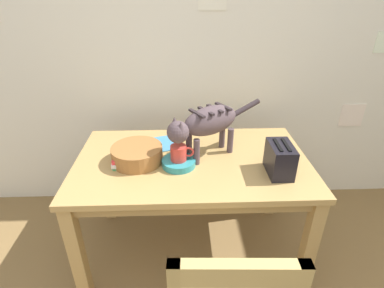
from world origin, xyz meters
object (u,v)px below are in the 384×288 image
at_px(saucer_bowl, 179,163).
at_px(toaster, 280,159).
at_px(cat, 206,123).
at_px(coffee_mug, 179,153).
at_px(book_stack, 129,160).
at_px(dining_table, 192,171).
at_px(wicker_basket, 137,154).
at_px(magazine, 158,144).

bearing_deg(saucer_bowl, toaster, -9.57).
distance_m(cat, saucer_bowl, 0.27).
relative_size(cat, saucer_bowl, 2.99).
bearing_deg(coffee_mug, book_stack, 174.56).
relative_size(dining_table, wicker_basket, 4.65).
relative_size(dining_table, saucer_bowl, 7.14).
height_order(saucer_bowl, magazine, saucer_bowl).
bearing_deg(toaster, wicker_basket, 169.27).
bearing_deg(magazine, saucer_bowl, -78.25).
relative_size(dining_table, cat, 2.39).
height_order(magazine, book_stack, book_stack).
bearing_deg(saucer_bowl, book_stack, 174.49).
bearing_deg(magazine, wicker_basket, -134.63).
relative_size(coffee_mug, magazine, 0.54).
relative_size(coffee_mug, book_stack, 0.74).
height_order(coffee_mug, wicker_basket, coffee_mug).
bearing_deg(toaster, cat, 153.74).
bearing_deg(wicker_basket, magazine, 61.89).
distance_m(dining_table, book_stack, 0.38).
relative_size(cat, wicker_basket, 1.95).
relative_size(book_stack, toaster, 0.90).
distance_m(dining_table, magazine, 0.29).
bearing_deg(wicker_basket, toaster, -10.73).
height_order(coffee_mug, book_stack, coffee_mug).
relative_size(cat, magazine, 2.31).
distance_m(magazine, book_stack, 0.27).
height_order(magazine, wicker_basket, wicker_basket).
bearing_deg(book_stack, saucer_bowl, -5.51).
relative_size(saucer_bowl, magazine, 0.77).
distance_m(magazine, wicker_basket, 0.23).
relative_size(coffee_mug, wicker_basket, 0.45).
height_order(cat, book_stack, cat).
height_order(dining_table, cat, cat).
height_order(saucer_bowl, wicker_basket, wicker_basket).
bearing_deg(wicker_basket, cat, 5.94).
xyz_separation_m(saucer_bowl, toaster, (0.54, -0.09, 0.07)).
bearing_deg(cat, saucer_bowl, 90.00).
bearing_deg(coffee_mug, cat, 32.28).
relative_size(cat, book_stack, 3.18).
xyz_separation_m(cat, magazine, (-0.29, 0.15, -0.21)).
bearing_deg(dining_table, wicker_basket, -177.64).
relative_size(cat, coffee_mug, 4.30).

